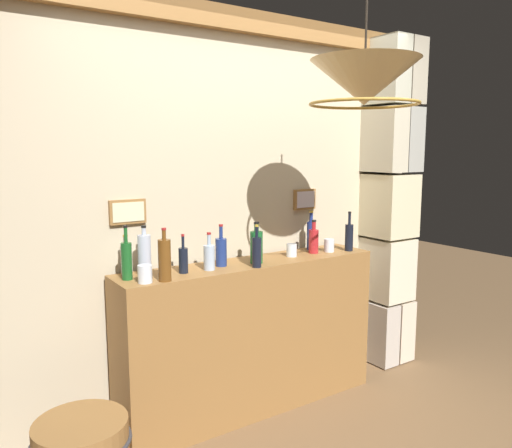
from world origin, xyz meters
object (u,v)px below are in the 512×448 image
at_px(liquor_bottle_gin, 221,251).
at_px(liquor_bottle_brandy, 165,260).
at_px(liquor_bottle_mezcal, 127,260).
at_px(glass_tumbler_highball, 329,245).
at_px(liquor_bottle_port, 126,260).
at_px(liquor_bottle_vodka, 183,260).
at_px(liquor_bottle_bourbon, 349,237).
at_px(liquor_bottle_vermouth, 257,251).
at_px(liquor_bottle_scotch, 311,234).
at_px(glass_tumbler_rocks, 145,274).
at_px(liquor_bottle_sherry, 145,254).
at_px(liquor_bottle_rum, 256,246).
at_px(glass_tumbler_shot, 292,250).
at_px(pendant_lamp, 364,84).
at_px(liquor_bottle_tequila, 209,257).
at_px(liquor_bottle_amaro, 314,240).

height_order(liquor_bottle_gin, liquor_bottle_brandy, liquor_bottle_brandy).
bearing_deg(liquor_bottle_mezcal, glass_tumbler_highball, -1.85).
height_order(liquor_bottle_port, liquor_bottle_mezcal, liquor_bottle_mezcal).
xyz_separation_m(liquor_bottle_vodka, liquor_bottle_brandy, (-0.16, -0.11, 0.04)).
bearing_deg(glass_tumbler_highball, liquor_bottle_bourbon, -20.75).
relative_size(liquor_bottle_vermouth, liquor_bottle_scotch, 0.94).
relative_size(glass_tumbler_rocks, glass_tumbler_highball, 1.07).
height_order(liquor_bottle_port, liquor_bottle_bourbon, liquor_bottle_bourbon).
height_order(liquor_bottle_vodka, liquor_bottle_sherry, liquor_bottle_sherry).
bearing_deg(liquor_bottle_scotch, liquor_bottle_sherry, -178.10).
xyz_separation_m(liquor_bottle_vermouth, liquor_bottle_brandy, (-0.59, 0.01, 0.02)).
relative_size(liquor_bottle_rum, liquor_bottle_sherry, 0.92).
relative_size(liquor_bottle_bourbon, liquor_bottle_scotch, 1.00).
distance_m(liquor_bottle_vodka, liquor_bottle_gin, 0.27).
height_order(liquor_bottle_bourbon, liquor_bottle_mezcal, liquor_bottle_mezcal).
xyz_separation_m(liquor_bottle_mezcal, liquor_bottle_brandy, (0.16, -0.15, 0.01)).
relative_size(liquor_bottle_mezcal, liquor_bottle_sherry, 1.05).
xyz_separation_m(liquor_bottle_vodka, glass_tumbler_shot, (0.80, 0.01, -0.04)).
bearing_deg(liquor_bottle_mezcal, liquor_bottle_sherry, 19.55).
xyz_separation_m(liquor_bottle_mezcal, pendant_lamp, (1.07, -0.69, 0.94)).
relative_size(liquor_bottle_vodka, liquor_bottle_gin, 0.88).
distance_m(liquor_bottle_rum, liquor_bottle_tequila, 0.33).
distance_m(liquor_bottle_mezcal, liquor_bottle_scotch, 1.38).
bearing_deg(glass_tumbler_shot, glass_tumbler_rocks, -174.93).
distance_m(liquor_bottle_gin, liquor_bottle_amaro, 0.72).
height_order(liquor_bottle_vermouth, liquor_bottle_scotch, liquor_bottle_scotch).
relative_size(liquor_bottle_gin, pendant_lamp, 0.44).
distance_m(liquor_bottle_port, liquor_bottle_sherry, 0.11).
bearing_deg(glass_tumbler_shot, liquor_bottle_bourbon, -9.41).
height_order(liquor_bottle_vermouth, glass_tumbler_rocks, liquor_bottle_vermouth).
height_order(glass_tumbler_rocks, glass_tumbler_shot, glass_tumbler_rocks).
bearing_deg(liquor_bottle_port, liquor_bottle_scotch, -0.58).
distance_m(liquor_bottle_vermouth, pendant_lamp, 1.14).
xyz_separation_m(liquor_bottle_bourbon, liquor_bottle_vodka, (-1.25, 0.06, -0.02)).
relative_size(liquor_bottle_vodka, liquor_bottle_tequila, 1.01).
distance_m(liquor_bottle_bourbon, liquor_bottle_scotch, 0.27).
xyz_separation_m(liquor_bottle_vermouth, glass_tumbler_rocks, (-0.70, 0.04, -0.05)).
bearing_deg(liquor_bottle_gin, liquor_bottle_scotch, 6.40).
bearing_deg(pendant_lamp, liquor_bottle_port, 142.68).
xyz_separation_m(liquor_bottle_vodka, liquor_bottle_sherry, (-0.20, 0.08, 0.04)).
bearing_deg(liquor_bottle_amaro, glass_tumbler_shot, -179.25).
xyz_separation_m(liquor_bottle_port, glass_tumbler_rocks, (0.02, -0.22, -0.04)).
bearing_deg(glass_tumbler_shot, liquor_bottle_vodka, -179.07).
relative_size(liquor_bottle_port, liquor_bottle_tequila, 1.03).
xyz_separation_m(liquor_bottle_tequila, glass_tumbler_rocks, (-0.43, -0.07, -0.03)).
bearing_deg(liquor_bottle_vermouth, liquor_bottle_gin, 137.31).
bearing_deg(glass_tumbler_shot, liquor_bottle_tequila, -177.39).
bearing_deg(liquor_bottle_sherry, liquor_bottle_port, 147.86).
distance_m(liquor_bottle_rum, glass_tumbler_highball, 0.62).
xyz_separation_m(liquor_bottle_vodka, liquor_bottle_mezcal, (-0.32, 0.04, 0.03)).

